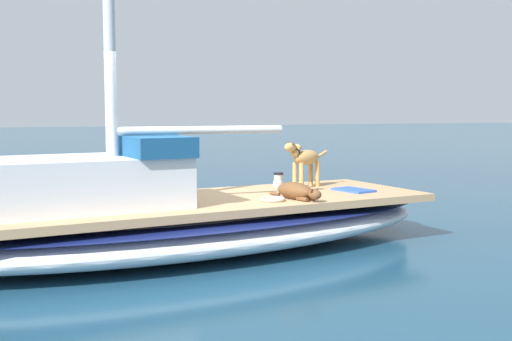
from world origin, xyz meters
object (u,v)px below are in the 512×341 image
Objects in this scene: dog_brown at (297,191)px; deck_towel at (354,190)px; deck_winch at (278,180)px; coiled_rope at (272,199)px; sailboat_main at (183,226)px; dog_tan at (304,159)px.

deck_towel is at bearing -67.61° from dog_brown.
coiled_rope is (-1.37, 0.67, -0.08)m from deck_winch.
sailboat_main is 1.52m from dog_brown.
coiled_rope is (-1.12, 0.98, -0.40)m from dog_tan.
deck_towel is (0.45, -1.10, -0.09)m from dog_brown.
deck_winch is (0.93, -1.72, 0.42)m from sailboat_main.
deck_winch is (0.26, 0.31, -0.32)m from dog_tan.
dog_tan is at bearing -41.28° from coiled_rope.
deck_towel is (-0.91, -0.78, -0.08)m from deck_winch.
deck_winch is 0.38× the size of deck_towel.
dog_tan is 2.76× the size of coiled_rope.
deck_towel is (0.03, -2.50, 0.34)m from sailboat_main.
dog_brown reaches higher than coiled_rope.
dog_brown is (-0.43, -1.40, 0.43)m from sailboat_main.
sailboat_main is at bearing 67.31° from coiled_rope.
deck_winch is at bearing -61.62° from sailboat_main.
deck_winch is 1.53m from coiled_rope.
dog_tan is at bearing -30.02° from dog_brown.
sailboat_main is at bearing 108.37° from dog_tan.
coiled_rope is at bearing 91.94° from dog_brown.
dog_tan is 1.31m from dog_brown.
dog_tan is at bearing 35.61° from deck_towel.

